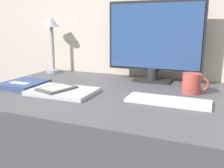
# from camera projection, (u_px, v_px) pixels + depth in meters

# --- Properties ---
(desk) EXTENTS (1.46, 0.80, 0.70)m
(desk) POSITION_uv_depth(u_px,v_px,m) (130.00, 164.00, 1.20)
(desk) COLOR #4C4C51
(desk) RESTS_ON ground_plane
(monitor) EXTENTS (0.51, 0.11, 0.43)m
(monitor) POSITION_uv_depth(u_px,v_px,m) (154.00, 41.00, 1.32)
(monitor) COLOR #262626
(monitor) RESTS_ON desk
(keyboard) EXTENTS (0.33, 0.12, 0.01)m
(keyboard) POSITION_uv_depth(u_px,v_px,m) (168.00, 101.00, 1.00)
(keyboard) COLOR silver
(keyboard) RESTS_ON desk
(laptop) EXTENTS (0.30, 0.21, 0.02)m
(laptop) POSITION_uv_depth(u_px,v_px,m) (63.00, 91.00, 1.14)
(laptop) COLOR #BCBCC1
(laptop) RESTS_ON desk
(ereader) EXTENTS (0.15, 0.19, 0.01)m
(ereader) POSITION_uv_depth(u_px,v_px,m) (57.00, 88.00, 1.14)
(ereader) COLOR #4C4C51
(ereader) RESTS_ON laptop
(desk_lamp) EXTENTS (0.10, 0.10, 0.35)m
(desk_lamp) POSITION_uv_depth(u_px,v_px,m) (52.00, 36.00, 1.58)
(desk_lamp) COLOR #999EA8
(desk_lamp) RESTS_ON desk
(notebook) EXTENTS (0.19, 0.21, 0.03)m
(notebook) POSITION_uv_depth(u_px,v_px,m) (24.00, 84.00, 1.26)
(notebook) COLOR #334775
(notebook) RESTS_ON desk
(coffee_mug) EXTENTS (0.12, 0.08, 0.09)m
(coffee_mug) POSITION_uv_depth(u_px,v_px,m) (192.00, 83.00, 1.13)
(coffee_mug) COLOR #B7473D
(coffee_mug) RESTS_ON desk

